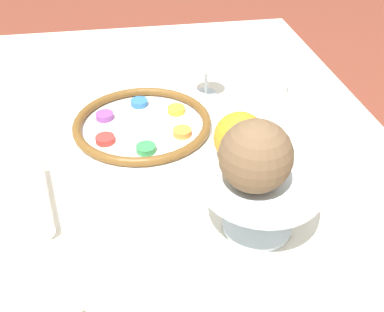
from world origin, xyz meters
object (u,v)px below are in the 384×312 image
at_px(fruit_stand, 262,184).
at_px(orange_fruit, 240,138).
at_px(cup_near, 199,54).
at_px(coconut, 256,156).
at_px(napkin_roll, 36,198).
at_px(cup_mid, 250,160).
at_px(seder_plate, 142,125).
at_px(wine_glass, 207,57).
at_px(cup_far, 275,82).

distance_m(fruit_stand, orange_fruit, 0.08).
height_order(orange_fruit, cup_near, orange_fruit).
distance_m(fruit_stand, coconut, 0.09).
relative_size(napkin_roll, cup_near, 2.86).
bearing_deg(napkin_roll, cup_near, 144.03).
xyz_separation_m(coconut, cup_mid, (-0.18, 0.05, -0.15)).
distance_m(seder_plate, wine_glass, 0.24).
bearing_deg(seder_plate, cup_mid, 46.33).
distance_m(coconut, cup_far, 0.55).
bearing_deg(orange_fruit, napkin_roll, -102.43).
xyz_separation_m(seder_plate, cup_near, (-0.32, 0.19, 0.02)).
relative_size(wine_glass, cup_mid, 2.13).
height_order(napkin_roll, cup_near, cup_near).
bearing_deg(coconut, fruit_stand, 139.61).
height_order(fruit_stand, cup_mid, fruit_stand).
bearing_deg(wine_glass, cup_near, 175.52).
bearing_deg(fruit_stand, cup_far, 158.67).
xyz_separation_m(orange_fruit, napkin_roll, (-0.08, -0.35, -0.14)).
bearing_deg(seder_plate, wine_glass, 129.14).
relative_size(coconut, cup_far, 1.67).
bearing_deg(cup_mid, orange_fruit, -27.74).
bearing_deg(cup_near, wine_glass, -4.48).
distance_m(seder_plate, fruit_stand, 0.39).
distance_m(fruit_stand, cup_far, 0.50).
xyz_separation_m(seder_plate, fruit_stand, (0.34, 0.17, 0.08)).
bearing_deg(napkin_roll, orange_fruit, 77.57).
bearing_deg(cup_far, seder_plate, -70.96).
relative_size(wine_glass, fruit_stand, 0.69).
xyz_separation_m(orange_fruit, cup_mid, (-0.11, 0.06, -0.14)).
relative_size(wine_glass, orange_fruit, 1.67).
height_order(fruit_stand, orange_fruit, orange_fruit).
relative_size(seder_plate, coconut, 2.85).
bearing_deg(coconut, seder_plate, -158.52).
distance_m(orange_fruit, napkin_roll, 0.38).
distance_m(cup_near, cup_mid, 0.51).
xyz_separation_m(cup_near, cup_mid, (0.51, 0.01, 0.00)).
height_order(coconut, napkin_roll, coconut).
bearing_deg(fruit_stand, coconut, -40.39).
distance_m(napkin_roll, cup_near, 0.68).
bearing_deg(cup_far, wine_glass, -96.73).
xyz_separation_m(napkin_roll, cup_mid, (-0.04, 0.41, 0.01)).
bearing_deg(cup_far, cup_near, -141.19).
relative_size(coconut, cup_mid, 1.67).
relative_size(seder_plate, cup_far, 4.78).
relative_size(seder_plate, cup_near, 4.78).
bearing_deg(fruit_stand, napkin_roll, -106.69).
xyz_separation_m(wine_glass, cup_far, (0.02, 0.18, -0.07)).
height_order(cup_near, cup_mid, same).
relative_size(orange_fruit, coconut, 0.76).
bearing_deg(wine_glass, cup_mid, 4.18).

